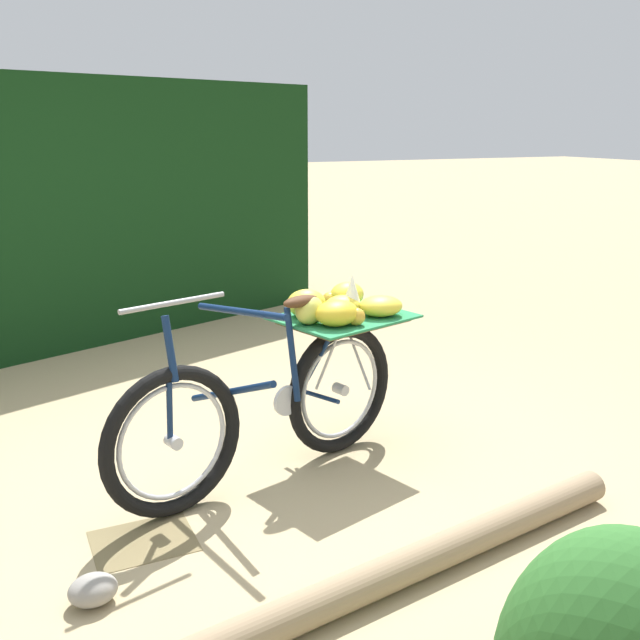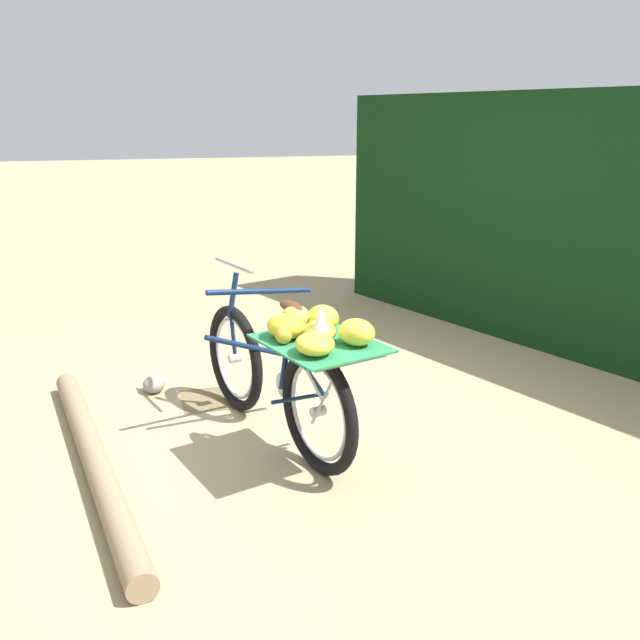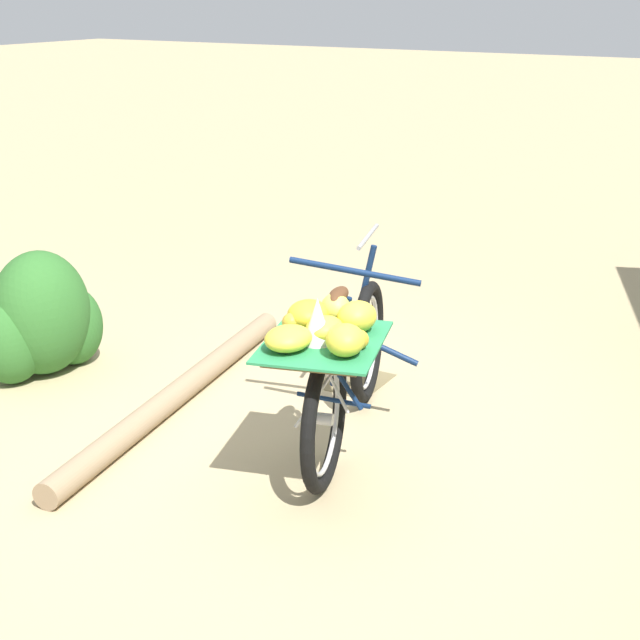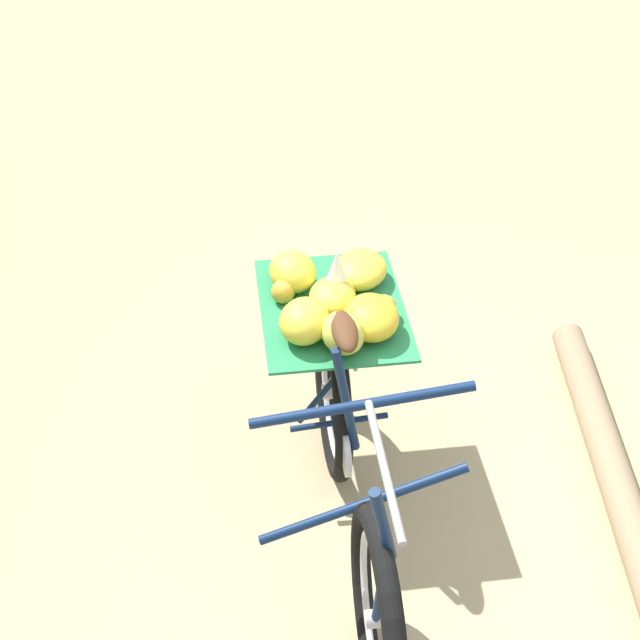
{
  "view_description": "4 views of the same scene",
  "coord_description": "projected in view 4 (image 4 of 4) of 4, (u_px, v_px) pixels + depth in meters",
  "views": [
    {
      "loc": [
        1.2,
        3.33,
        1.78
      ],
      "look_at": [
        -0.41,
        -0.15,
        0.74
      ],
      "focal_mm": 40.71,
      "sensor_mm": 36.0,
      "label": 1
    },
    {
      "loc": [
        -3.88,
        0.97,
        1.95
      ],
      "look_at": [
        -0.46,
        -0.07,
        0.89
      ],
      "focal_mm": 38.62,
      "sensor_mm": 36.0,
      "label": 2
    },
    {
      "loc": [
        -3.97,
        -2.06,
        2.34
      ],
      "look_at": [
        -0.37,
        0.05,
        0.82
      ],
      "focal_mm": 51.56,
      "sensor_mm": 36.0,
      "label": 3
    },
    {
      "loc": [
        2.22,
        0.33,
        2.94
      ],
      "look_at": [
        -0.45,
        -0.09,
        0.76
      ],
      "focal_mm": 52.29,
      "sensor_mm": 36.0,
      "label": 4
    }
  ],
  "objects": [
    {
      "name": "bicycle",
      "position": [
        346.0,
        424.0,
        3.37
      ],
      "size": [
        1.79,
        0.9,
        1.03
      ],
      "rotation": [
        0.0,
        0.0,
        0.28
      ],
      "color": "black",
      "rests_on": "ground_plane"
    },
    {
      "name": "ground_plane",
      "position": [
        325.0,
        547.0,
        3.59
      ],
      "size": [
        60.0,
        60.0,
        0.0
      ],
      "primitive_type": "plane",
      "color": "tan"
    }
  ]
}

